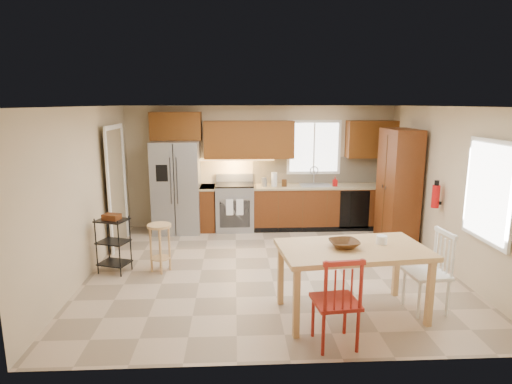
{
  "coord_description": "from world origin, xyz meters",
  "views": [
    {
      "loc": [
        -0.54,
        -6.3,
        2.55
      ],
      "look_at": [
        -0.2,
        0.4,
        1.15
      ],
      "focal_mm": 30.0,
      "sensor_mm": 36.0,
      "label": 1
    }
  ],
  "objects_px": {
    "refrigerator": "(177,187)",
    "table_bowl": "(344,248)",
    "dining_table": "(351,282)",
    "range_stove": "(235,207)",
    "soap_bottle": "(335,181)",
    "pantry": "(398,187)",
    "chair_white": "(427,272)",
    "fire_extinguisher": "(436,196)",
    "bar_stool": "(160,248)",
    "utility_cart": "(114,245)",
    "chair_red": "(336,300)",
    "table_jar": "(382,242)"
  },
  "relations": [
    {
      "from": "range_stove",
      "to": "dining_table",
      "type": "height_order",
      "value": "range_stove"
    },
    {
      "from": "refrigerator",
      "to": "utility_cart",
      "type": "distance_m",
      "value": 2.28
    },
    {
      "from": "table_jar",
      "to": "bar_stool",
      "type": "distance_m",
      "value": 3.29
    },
    {
      "from": "range_stove",
      "to": "table_jar",
      "type": "xyz_separation_m",
      "value": [
        1.79,
        -3.59,
        0.43
      ]
    },
    {
      "from": "dining_table",
      "to": "table_bowl",
      "type": "bearing_deg",
      "value": 173.93
    },
    {
      "from": "dining_table",
      "to": "chair_white",
      "type": "xyz_separation_m",
      "value": [
        0.95,
        0.05,
        0.09
      ]
    },
    {
      "from": "pantry",
      "to": "fire_extinguisher",
      "type": "bearing_deg",
      "value": -79.22
    },
    {
      "from": "refrigerator",
      "to": "dining_table",
      "type": "height_order",
      "value": "refrigerator"
    },
    {
      "from": "range_stove",
      "to": "soap_bottle",
      "type": "bearing_deg",
      "value": -2.4
    },
    {
      "from": "fire_extinguisher",
      "to": "chair_red",
      "type": "xyz_separation_m",
      "value": [
        -2.12,
        -2.31,
        -0.59
      ]
    },
    {
      "from": "refrigerator",
      "to": "table_bowl",
      "type": "relative_size",
      "value": 5.17
    },
    {
      "from": "chair_red",
      "to": "table_bowl",
      "type": "xyz_separation_m",
      "value": [
        0.24,
        0.65,
        0.35
      ]
    },
    {
      "from": "pantry",
      "to": "bar_stool",
      "type": "relative_size",
      "value": 2.81
    },
    {
      "from": "refrigerator",
      "to": "fire_extinguisher",
      "type": "height_order",
      "value": "refrigerator"
    },
    {
      "from": "chair_white",
      "to": "table_bowl",
      "type": "height_order",
      "value": "chair_white"
    },
    {
      "from": "refrigerator",
      "to": "table_bowl",
      "type": "distance_m",
      "value": 4.39
    },
    {
      "from": "bar_stool",
      "to": "utility_cart",
      "type": "height_order",
      "value": "utility_cart"
    },
    {
      "from": "dining_table",
      "to": "table_jar",
      "type": "height_order",
      "value": "table_jar"
    },
    {
      "from": "soap_bottle",
      "to": "chair_white",
      "type": "relative_size",
      "value": 0.19
    },
    {
      "from": "dining_table",
      "to": "pantry",
      "type": "bearing_deg",
      "value": 53.86
    },
    {
      "from": "refrigerator",
      "to": "dining_table",
      "type": "xyz_separation_m",
      "value": [
        2.56,
        -3.64,
        -0.49
      ]
    },
    {
      "from": "pantry",
      "to": "bar_stool",
      "type": "xyz_separation_m",
      "value": [
        -4.12,
        -1.21,
        -0.68
      ]
    },
    {
      "from": "refrigerator",
      "to": "fire_extinguisher",
      "type": "bearing_deg",
      "value": -24.52
    },
    {
      "from": "soap_bottle",
      "to": "dining_table",
      "type": "xyz_separation_m",
      "value": [
        -0.62,
        -3.61,
        -0.57
      ]
    },
    {
      "from": "range_stove",
      "to": "bar_stool",
      "type": "xyz_separation_m",
      "value": [
        -1.14,
        -2.19,
        -0.09
      ]
    },
    {
      "from": "dining_table",
      "to": "table_bowl",
      "type": "relative_size",
      "value": 4.94
    },
    {
      "from": "table_bowl",
      "to": "soap_bottle",
      "type": "bearing_deg",
      "value": 78.6
    },
    {
      "from": "fire_extinguisher",
      "to": "chair_white",
      "type": "xyz_separation_m",
      "value": [
        -0.82,
        -1.61,
        -0.59
      ]
    },
    {
      "from": "range_stove",
      "to": "chair_white",
      "type": "relative_size",
      "value": 0.9
    },
    {
      "from": "refrigerator",
      "to": "table_jar",
      "type": "distance_m",
      "value": 4.59
    },
    {
      "from": "chair_white",
      "to": "utility_cart",
      "type": "xyz_separation_m",
      "value": [
        -4.21,
        1.46,
        -0.08
      ]
    },
    {
      "from": "soap_bottle",
      "to": "pantry",
      "type": "height_order",
      "value": "pantry"
    },
    {
      "from": "pantry",
      "to": "bar_stool",
      "type": "bearing_deg",
      "value": -163.71
    },
    {
      "from": "refrigerator",
      "to": "table_jar",
      "type": "bearing_deg",
      "value": -50.17
    },
    {
      "from": "table_bowl",
      "to": "chair_white",
      "type": "bearing_deg",
      "value": 2.7
    },
    {
      "from": "fire_extinguisher",
      "to": "chair_white",
      "type": "height_order",
      "value": "fire_extinguisher"
    },
    {
      "from": "range_stove",
      "to": "dining_table",
      "type": "relative_size",
      "value": 0.53
    },
    {
      "from": "pantry",
      "to": "utility_cart",
      "type": "height_order",
      "value": "pantry"
    },
    {
      "from": "chair_white",
      "to": "table_bowl",
      "type": "relative_size",
      "value": 2.9
    },
    {
      "from": "fire_extinguisher",
      "to": "utility_cart",
      "type": "relative_size",
      "value": 0.41
    },
    {
      "from": "pantry",
      "to": "chair_white",
      "type": "distance_m",
      "value": 2.78
    },
    {
      "from": "dining_table",
      "to": "bar_stool",
      "type": "height_order",
      "value": "dining_table"
    },
    {
      "from": "table_jar",
      "to": "utility_cart",
      "type": "height_order",
      "value": "table_jar"
    },
    {
      "from": "chair_white",
      "to": "bar_stool",
      "type": "bearing_deg",
      "value": 61.38
    },
    {
      "from": "range_stove",
      "to": "utility_cart",
      "type": "xyz_separation_m",
      "value": [
        -1.85,
        -2.18,
        -0.03
      ]
    },
    {
      "from": "refrigerator",
      "to": "utility_cart",
      "type": "xyz_separation_m",
      "value": [
        -0.7,
        -2.12,
        -0.48
      ]
    },
    {
      "from": "table_bowl",
      "to": "utility_cart",
      "type": "height_order",
      "value": "table_bowl"
    },
    {
      "from": "soap_bottle",
      "to": "fire_extinguisher",
      "type": "distance_m",
      "value": 2.27
    },
    {
      "from": "chair_white",
      "to": "bar_stool",
      "type": "xyz_separation_m",
      "value": [
        -3.51,
        1.46,
        -0.14
      ]
    },
    {
      "from": "pantry",
      "to": "chair_red",
      "type": "height_order",
      "value": "pantry"
    }
  ]
}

